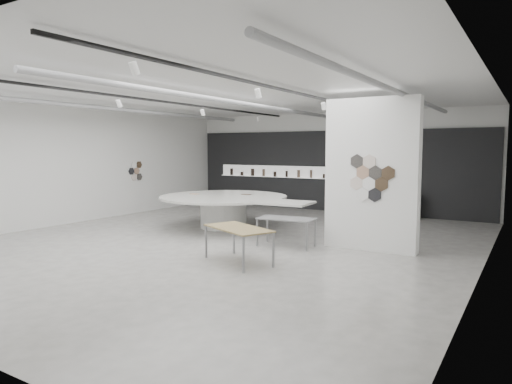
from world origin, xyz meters
The scene contains 7 objects.
room centered at (-0.09, 0.00, 2.07)m, with size 12.02×14.02×3.82m.
back_wall_display centered at (-0.08, 6.93, 1.54)m, with size 11.80×0.27×3.10m.
partition_column centered at (3.50, 1.00, 1.80)m, with size 2.20×0.38×3.60m.
display_island centered at (-1.21, 1.66, 0.64)m, with size 5.14×4.11×0.99m.
sample_table_wood centered at (1.50, -1.69, 0.70)m, with size 1.79×1.38×0.75m.
sample_table_stone centered at (1.61, 0.28, 0.65)m, with size 1.44×0.81×0.71m.
kitchen_counter centered at (2.78, 6.54, 0.42)m, with size 1.53×0.76×1.15m.
Camera 1 is at (6.80, -9.60, 2.41)m, focal length 32.00 mm.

